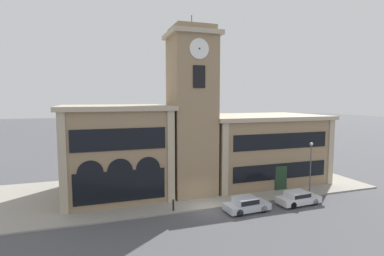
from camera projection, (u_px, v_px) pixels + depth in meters
ground_plane at (209, 210)px, 27.98m from camera, size 300.00×300.00×0.00m
sidewalk_kerb at (185, 187)px, 34.91m from camera, size 42.08×14.71×0.15m
clock_tower at (192, 112)px, 31.85m from camera, size 5.19×5.19×18.94m
town_hall_left_wing at (116, 150)px, 32.29m from camera, size 11.18×10.63×9.64m
town_hall_right_wing at (258, 147)px, 37.98m from camera, size 15.19×10.63×8.31m
parked_car_near at (246, 204)px, 27.48m from camera, size 4.24×2.14×1.36m
parked_car_mid at (298, 198)px, 29.31m from camera, size 4.38×2.06×1.30m
street_lamp at (311, 160)px, 31.89m from camera, size 0.36×0.36×5.60m
bollard at (173, 205)px, 27.29m from camera, size 0.18×0.18×1.06m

